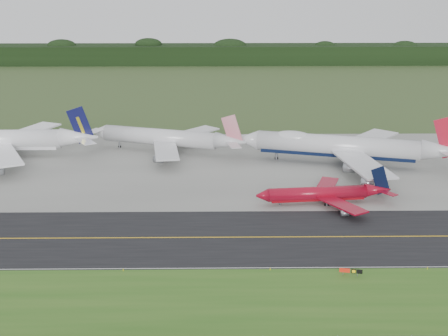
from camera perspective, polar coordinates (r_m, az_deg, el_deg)
ground at (r=147.84m, az=4.54°, el=-5.68°), size 600.00×600.00×0.00m
grass_verge at (r=116.70m, az=6.09°, el=-12.49°), size 400.00×30.00×0.01m
taxiway at (r=144.19m, az=4.68°, el=-6.31°), size 400.00×32.00×0.02m
apron at (r=195.56m, az=3.22°, el=0.24°), size 400.00×78.00×0.01m
taxiway_centreline at (r=144.18m, az=4.68°, el=-6.30°), size 400.00×0.40×0.00m
taxiway_edge_line at (r=130.24m, az=5.30°, el=-9.06°), size 400.00×0.25×0.00m
horizon_treeline at (r=412.56m, az=1.15°, el=10.26°), size 700.00×25.00×12.00m
jet_ba_747 at (r=197.72m, az=11.01°, el=1.93°), size 68.72×55.73×17.55m
jet_red_737 at (r=165.00m, az=9.20°, el=-2.32°), size 36.15×29.32×9.76m
jet_navy_gold at (r=216.01m, az=-19.78°, el=2.40°), size 64.40×56.26×16.66m
jet_star_tail at (r=209.10m, az=-5.18°, el=2.72°), size 53.75×43.81×14.49m
taxiway_sign at (r=128.61m, az=11.51°, el=-9.21°), size 4.49×1.13×1.52m
edge_marker_left at (r=129.96m, az=-9.20°, el=-9.18°), size 0.16×0.16×0.50m
edge_marker_center at (r=129.02m, az=4.25°, el=-9.19°), size 0.16×0.16×0.50m
edge_marker_right at (r=135.60m, az=18.11°, el=-8.69°), size 0.16×0.16×0.50m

